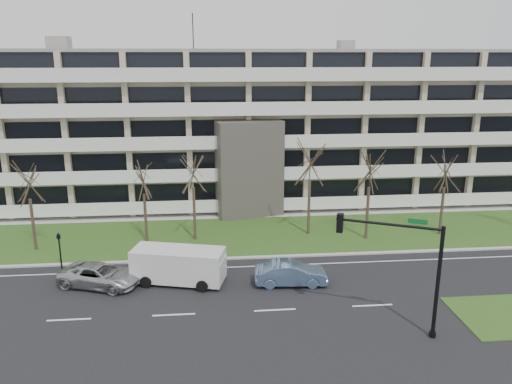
{
  "coord_description": "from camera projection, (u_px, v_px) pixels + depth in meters",
  "views": [
    {
      "loc": [
        -3.67,
        -26.68,
        14.75
      ],
      "look_at": [
        -0.19,
        10.0,
        4.61
      ],
      "focal_mm": 35.0,
      "sensor_mm": 36.0,
      "label": 1
    }
  ],
  "objects": [
    {
      "name": "lane_edge_line",
      "position": [
        263.0,
        266.0,
        36.09
      ],
      "size": [
        90.0,
        0.12,
        0.01
      ],
      "primitive_type": "cube",
      "color": "white",
      "rests_on": "ground"
    },
    {
      "name": "apartment_building",
      "position": [
        244.0,
        126.0,
        52.14
      ],
      "size": [
        60.5,
        15.1,
        18.75
      ],
      "color": "#C2B797",
      "rests_on": "ground"
    },
    {
      "name": "grass_verge",
      "position": [
        255.0,
        235.0,
        42.33
      ],
      "size": [
        90.0,
        10.0,
        0.06
      ],
      "primitive_type": "cube",
      "color": "#2A4818",
      "rests_on": "ground"
    },
    {
      "name": "sidewalk",
      "position": [
        250.0,
        215.0,
        47.6
      ],
      "size": [
        90.0,
        2.0,
        0.08
      ],
      "primitive_type": "cube",
      "color": "#B2B2AD",
      "rests_on": "ground"
    },
    {
      "name": "tree_3",
      "position": [
        193.0,
        166.0,
        39.62
      ],
      "size": [
        4.0,
        4.0,
        8.0
      ],
      "color": "#382B21",
      "rests_on": "ground"
    },
    {
      "name": "tree_1",
      "position": [
        27.0,
        178.0,
        37.55
      ],
      "size": [
        3.71,
        3.71,
        7.42
      ],
      "color": "#382B21",
      "rests_on": "ground"
    },
    {
      "name": "traffic_signal",
      "position": [
        403.0,
        259.0,
        26.5
      ],
      "size": [
        5.21,
        2.62,
        6.58
      ],
      "rotation": [
        0.0,
        0.0,
        -0.43
      ],
      "color": "black",
      "rests_on": "ground"
    },
    {
      "name": "white_van",
      "position": [
        180.0,
        263.0,
        33.15
      ],
      "size": [
        6.43,
        3.68,
        2.35
      ],
      "rotation": [
        0.0,
        0.0,
        -0.25
      ],
      "color": "silver",
      "rests_on": "ground"
    },
    {
      "name": "tree_6",
      "position": [
        446.0,
        169.0,
        40.9
      ],
      "size": [
        3.69,
        3.69,
        7.38
      ],
      "color": "#382B21",
      "rests_on": "ground"
    },
    {
      "name": "pedestrian_signal",
      "position": [
        60.0,
        246.0,
        35.13
      ],
      "size": [
        0.29,
        0.24,
        2.73
      ],
      "rotation": [
        0.0,
        0.0,
        0.18
      ],
      "color": "black",
      "rests_on": "ground"
    },
    {
      "name": "curb",
      "position": [
        261.0,
        257.0,
        37.52
      ],
      "size": [
        90.0,
        0.35,
        0.12
      ],
      "primitive_type": "cube",
      "color": "#B2B2AD",
      "rests_on": "ground"
    },
    {
      "name": "blue_sedan",
      "position": [
        291.0,
        273.0,
        33.01
      ],
      "size": [
        4.86,
        1.94,
        1.57
      ],
      "primitive_type": "imported",
      "rotation": [
        0.0,
        0.0,
        1.51
      ],
      "color": "#6687B1",
      "rests_on": "ground"
    },
    {
      "name": "tree_2",
      "position": [
        143.0,
        175.0,
        39.38
      ],
      "size": [
        3.59,
        3.59,
        7.18
      ],
      "color": "#382B21",
      "rests_on": "ground"
    },
    {
      "name": "tree_4",
      "position": [
        310.0,
        160.0,
        40.8
      ],
      "size": [
        4.16,
        4.16,
        8.32
      ],
      "color": "#382B21",
      "rests_on": "ground"
    },
    {
      "name": "silver_pickup",
      "position": [
        100.0,
        275.0,
        32.82
      ],
      "size": [
        5.87,
        4.08,
        1.49
      ],
      "primitive_type": "imported",
      "rotation": [
        0.0,
        0.0,
        1.24
      ],
      "color": "#B2B5BA",
      "rests_on": "ground"
    },
    {
      "name": "tree_5",
      "position": [
        370.0,
        167.0,
        39.84
      ],
      "size": [
        3.95,
        3.95,
        7.9
      ],
      "color": "#382B21",
      "rests_on": "ground"
    },
    {
      "name": "ground",
      "position": [
        275.0,
        310.0,
        29.86
      ],
      "size": [
        160.0,
        160.0,
        0.0
      ],
      "primitive_type": "plane",
      "color": "black",
      "rests_on": "ground"
    }
  ]
}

